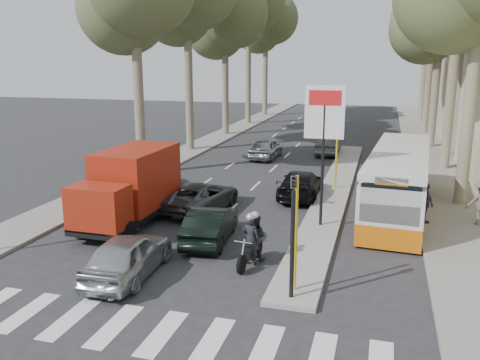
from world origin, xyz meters
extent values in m
plane|color=#28282B|center=(0.00, 0.00, 0.00)|extent=(120.00, 120.00, 0.00)
cube|color=gray|center=(8.60, 25.00, 0.06)|extent=(3.20, 70.00, 0.12)
cube|color=gray|center=(-8.00, 28.00, 0.06)|extent=(2.40, 64.00, 0.12)
cube|color=gray|center=(3.25, 11.00, 0.08)|extent=(1.50, 26.00, 0.16)
cylinder|color=yellow|center=(3.25, -1.00, 1.75)|extent=(0.10, 0.10, 3.50)
cylinder|color=yellow|center=(3.25, 5.00, 1.75)|extent=(0.10, 0.10, 3.50)
cylinder|color=yellow|center=(3.25, 11.00, 1.75)|extent=(0.10, 0.10, 3.50)
cylinder|color=black|center=(3.25, 5.00, 2.60)|extent=(0.12, 0.12, 5.20)
cube|color=white|center=(3.25, 5.00, 4.60)|extent=(1.50, 0.10, 2.00)
cube|color=red|center=(3.25, 4.94, 5.15)|extent=(1.20, 0.02, 0.55)
cylinder|color=black|center=(3.25, -1.50, 1.60)|extent=(0.12, 0.12, 3.20)
imported|color=black|center=(3.25, -1.50, 3.10)|extent=(0.16, 0.41, 1.00)
cylinder|color=#6B604C|center=(-8.00, 12.00, 4.20)|extent=(0.56, 0.56, 8.40)
sphere|color=#4E5A32|center=(-9.00, 12.60, 9.30)|extent=(5.20, 5.20, 5.20)
cylinder|color=#6B604C|center=(-8.10, 20.00, 4.48)|extent=(0.56, 0.56, 8.96)
sphere|color=#4E5A32|center=(-9.10, 20.60, 9.92)|extent=(5.20, 5.20, 5.20)
cylinder|color=#6B604C|center=(-7.90, 28.00, 4.06)|extent=(0.56, 0.56, 8.12)
sphere|color=#4E5A32|center=(-8.90, 28.60, 8.99)|extent=(5.20, 5.20, 5.20)
sphere|color=#4E5A32|center=(-7.00, 27.20, 10.15)|extent=(5.80, 5.80, 5.80)
sphere|color=#4E5A32|center=(-7.70, 29.10, 11.31)|extent=(4.80, 4.80, 4.80)
cylinder|color=#6B604C|center=(-8.00, 36.00, 4.76)|extent=(0.56, 0.56, 9.52)
sphere|color=#4E5A32|center=(-9.00, 36.60, 10.54)|extent=(5.20, 5.20, 5.20)
sphere|color=#4E5A32|center=(-7.10, 35.20, 11.90)|extent=(5.80, 5.80, 5.80)
cylinder|color=#6B604C|center=(-8.10, 44.00, 4.34)|extent=(0.56, 0.56, 8.68)
sphere|color=#4E5A32|center=(-9.10, 44.60, 9.61)|extent=(5.20, 5.20, 5.20)
sphere|color=#4E5A32|center=(-7.20, 43.20, 10.85)|extent=(5.80, 5.80, 5.80)
sphere|color=#4E5A32|center=(-7.90, 45.10, 12.09)|extent=(4.80, 4.80, 4.80)
cylinder|color=#6B604C|center=(9.00, 10.00, 4.20)|extent=(0.56, 0.56, 8.40)
cylinder|color=#6B604C|center=(9.10, 18.00, 4.62)|extent=(0.56, 0.56, 9.24)
cylinder|color=#6B604C|center=(8.90, 26.00, 3.92)|extent=(0.56, 0.56, 7.84)
sphere|color=#4E5A32|center=(7.90, 26.60, 8.68)|extent=(5.20, 5.20, 5.20)
sphere|color=#4E5A32|center=(9.80, 25.20, 9.80)|extent=(5.80, 5.80, 5.80)
cylinder|color=#6B604C|center=(9.00, 34.00, 4.48)|extent=(0.56, 0.56, 8.96)
sphere|color=#4E5A32|center=(8.00, 34.60, 9.92)|extent=(5.20, 5.20, 5.20)
sphere|color=#4E5A32|center=(9.90, 33.20, 11.20)|extent=(5.80, 5.80, 5.80)
cylinder|color=#6B604C|center=(9.10, 42.00, 4.20)|extent=(0.56, 0.56, 8.40)
sphere|color=#4E5A32|center=(8.10, 42.60, 9.30)|extent=(5.20, 5.20, 5.20)
sphere|color=#4E5A32|center=(10.00, 41.20, 10.50)|extent=(5.80, 5.80, 5.80)
sphere|color=#4E5A32|center=(9.30, 43.10, 11.70)|extent=(4.80, 4.80, 4.80)
imported|color=#AEB2B6|center=(-1.90, -1.17, 0.69)|extent=(1.80, 4.11, 1.38)
imported|color=black|center=(-0.47, 2.46, 0.65)|extent=(1.75, 4.03, 1.29)
imported|color=#46494D|center=(-2.13, 6.00, 0.63)|extent=(2.63, 4.78, 1.27)
imported|color=black|center=(1.74, 9.42, 0.65)|extent=(1.81, 4.46, 1.29)
imported|color=#A5A9AD|center=(-2.08, 18.48, 0.69)|extent=(1.77, 4.13, 1.39)
imported|color=#4A4C51|center=(1.75, 21.15, 0.69)|extent=(1.63, 4.22, 1.37)
imported|color=black|center=(-6.10, 9.00, 0.60)|extent=(2.08, 4.25, 1.19)
cube|color=black|center=(-4.20, 3.29, 0.52)|extent=(2.16, 5.69, 0.24)
cylinder|color=black|center=(-5.17, 1.41, 0.42)|extent=(0.30, 0.85, 0.85)
cylinder|color=black|center=(-3.28, 1.39, 0.42)|extent=(0.30, 0.85, 0.85)
cylinder|color=black|center=(-5.12, 5.00, 0.42)|extent=(0.30, 0.85, 0.85)
cylinder|color=black|center=(-3.23, 4.97, 0.42)|extent=(0.30, 0.85, 0.85)
cube|color=maroon|center=(-4.23, 1.12, 1.37)|extent=(2.10, 1.35, 1.60)
cube|color=black|center=(-4.24, 0.50, 1.56)|extent=(1.89, 0.10, 0.85)
cube|color=maroon|center=(-4.19, 4.04, 1.84)|extent=(2.23, 4.00, 2.36)
cube|color=#D1620B|center=(6.20, 8.25, 0.50)|extent=(3.08, 10.61, 0.82)
cube|color=silver|center=(6.20, 8.25, 1.59)|extent=(3.08, 10.61, 1.37)
cube|color=black|center=(6.20, 8.25, 1.87)|extent=(3.07, 10.20, 0.77)
cube|color=silver|center=(6.20, 8.25, 2.59)|extent=(3.08, 10.61, 0.27)
cube|color=black|center=(5.80, 3.06, 1.73)|extent=(2.00, 0.22, 1.37)
cube|color=#D1620B|center=(5.80, 3.06, 2.53)|extent=(1.09, 0.14, 0.29)
cylinder|color=black|center=(4.93, 4.99, 0.41)|extent=(0.32, 0.89, 0.87)
cylinder|color=black|center=(6.95, 4.83, 0.41)|extent=(0.32, 0.89, 0.87)
cylinder|color=black|center=(5.43, 11.46, 0.41)|extent=(0.32, 0.89, 0.87)
cylinder|color=black|center=(7.46, 11.30, 0.41)|extent=(0.32, 0.89, 0.87)
cylinder|color=black|center=(1.41, -0.03, 0.31)|extent=(0.17, 0.63, 0.62)
cylinder|color=black|center=(1.59, 1.42, 0.31)|extent=(0.17, 0.63, 0.62)
cylinder|color=silver|center=(1.42, 0.04, 0.68)|extent=(0.10, 0.39, 0.78)
cube|color=black|center=(1.51, 0.75, 0.44)|extent=(0.30, 0.75, 0.29)
cube|color=black|center=(1.48, 0.55, 0.70)|extent=(0.34, 0.47, 0.21)
cube|color=black|center=(1.54, 1.04, 0.64)|extent=(0.35, 0.66, 0.12)
cylinder|color=silver|center=(1.43, 0.10, 0.99)|extent=(0.60, 0.11, 0.04)
imported|color=black|center=(1.51, 0.75, 0.87)|extent=(0.64, 0.46, 1.64)
imported|color=black|center=(1.55, 1.13, 0.82)|extent=(0.79, 0.50, 1.53)
sphere|color=#B2B2B7|center=(1.50, 0.70, 1.64)|extent=(0.27, 0.27, 0.27)
sphere|color=#B2B2B7|center=(1.55, 1.10, 1.58)|extent=(0.27, 0.27, 0.27)
imported|color=#3F334D|center=(7.21, 6.49, 0.94)|extent=(0.91, 1.07, 1.65)
camera|label=1|loc=(5.41, -14.29, 6.60)|focal=38.00mm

